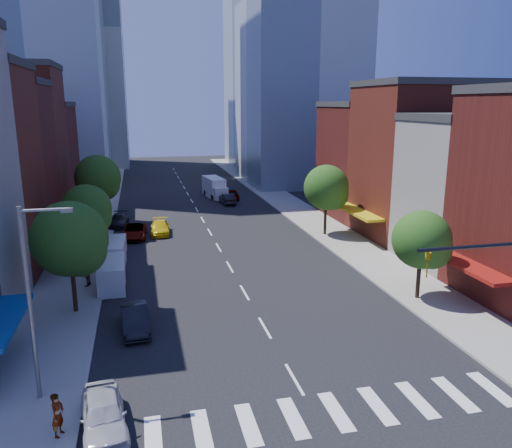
# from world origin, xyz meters

# --- Properties ---
(ground) EXTENTS (220.00, 220.00, 0.00)m
(ground) POSITION_xyz_m (0.00, 0.00, 0.00)
(ground) COLOR black
(ground) RESTS_ON ground
(sidewalk_left) EXTENTS (5.00, 120.00, 0.15)m
(sidewalk_left) POSITION_xyz_m (-12.50, 40.00, 0.07)
(sidewalk_left) COLOR gray
(sidewalk_left) RESTS_ON ground
(sidewalk_right) EXTENTS (5.00, 120.00, 0.15)m
(sidewalk_right) POSITION_xyz_m (12.50, 40.00, 0.07)
(sidewalk_right) COLOR gray
(sidewalk_right) RESTS_ON ground
(crosswalk) EXTENTS (19.00, 3.00, 0.01)m
(crosswalk) POSITION_xyz_m (0.00, -3.00, 0.01)
(crosswalk) COLOR silver
(crosswalk) RESTS_ON ground
(bldg_left_4) EXTENTS (12.00, 9.00, 17.00)m
(bldg_left_4) POSITION_xyz_m (-21.00, 37.50, 8.50)
(bldg_left_4) COLOR maroon
(bldg_left_4) RESTS_ON ground
(bldg_left_5) EXTENTS (12.00, 10.00, 13.00)m
(bldg_left_5) POSITION_xyz_m (-21.00, 47.00, 6.50)
(bldg_left_5) COLOR #4E1713
(bldg_left_5) RESTS_ON ground
(bldg_right_1) EXTENTS (12.00, 8.00, 12.00)m
(bldg_right_1) POSITION_xyz_m (21.00, 15.00, 6.00)
(bldg_right_1) COLOR #B8B3AA
(bldg_right_1) RESTS_ON ground
(bldg_right_2) EXTENTS (12.00, 10.00, 15.00)m
(bldg_right_2) POSITION_xyz_m (21.00, 24.00, 7.50)
(bldg_right_2) COLOR maroon
(bldg_right_2) RESTS_ON ground
(bldg_right_3) EXTENTS (12.00, 10.00, 13.00)m
(bldg_right_3) POSITION_xyz_m (21.00, 34.00, 6.50)
(bldg_right_3) COLOR #4E1713
(bldg_right_3) RESTS_ON ground
(tower_far_w) EXTENTS (18.00, 18.00, 56.00)m
(tower_far_w) POSITION_xyz_m (-18.00, 95.00, 28.00)
(tower_far_w) COLOR #9EA5AD
(tower_far_w) RESTS_ON ground
(streetlight) EXTENTS (2.25, 0.25, 9.00)m
(streetlight) POSITION_xyz_m (-11.81, 1.00, 5.28)
(streetlight) COLOR slate
(streetlight) RESTS_ON sidewalk_left
(tree_left_near) EXTENTS (4.80, 4.80, 7.30)m
(tree_left_near) POSITION_xyz_m (-11.35, 10.92, 4.87)
(tree_left_near) COLOR black
(tree_left_near) RESTS_ON sidewalk_left
(tree_left_mid) EXTENTS (4.20, 4.20, 6.65)m
(tree_left_mid) POSITION_xyz_m (-11.35, 21.92, 4.53)
(tree_left_mid) COLOR black
(tree_left_mid) RESTS_ON sidewalk_left
(tree_left_far) EXTENTS (5.00, 5.00, 7.75)m
(tree_left_far) POSITION_xyz_m (-11.35, 35.92, 5.20)
(tree_left_far) COLOR black
(tree_left_far) RESTS_ON sidewalk_left
(tree_right_near) EXTENTS (4.00, 4.00, 6.20)m
(tree_right_near) POSITION_xyz_m (11.65, 7.92, 4.19)
(tree_right_near) COLOR black
(tree_right_near) RESTS_ON sidewalk_right
(tree_right_far) EXTENTS (4.60, 4.60, 7.20)m
(tree_right_far) POSITION_xyz_m (11.65, 25.92, 4.86)
(tree_right_far) COLOR black
(tree_right_far) RESTS_ON sidewalk_right
(parked_car_front) EXTENTS (2.36, 4.67, 1.53)m
(parked_car_front) POSITION_xyz_m (-8.97, -2.00, 0.76)
(parked_car_front) COLOR #B8B8BD
(parked_car_front) RESTS_ON ground
(parked_car_second) EXTENTS (1.86, 4.55, 1.47)m
(parked_car_second) POSITION_xyz_m (-7.71, 7.50, 0.73)
(parked_car_second) COLOR black
(parked_car_second) RESTS_ON ground
(parked_car_third) EXTENTS (2.60, 5.14, 1.39)m
(parked_car_third) POSITION_xyz_m (-7.81, 29.35, 0.70)
(parked_car_third) COLOR #999999
(parked_car_third) RESTS_ON ground
(parked_car_rear) EXTENTS (2.33, 4.83, 1.36)m
(parked_car_rear) POSITION_xyz_m (-9.50, 34.97, 0.68)
(parked_car_rear) COLOR black
(parked_car_rear) RESTS_ON ground
(cargo_van_near) EXTENTS (2.04, 4.84, 2.05)m
(cargo_van_near) POSITION_xyz_m (-9.37, 15.28, 1.01)
(cargo_van_near) COLOR silver
(cargo_van_near) RESTS_ON ground
(cargo_van_far) EXTENTS (2.18, 5.05, 2.12)m
(cargo_van_far) POSITION_xyz_m (-9.50, 20.72, 1.05)
(cargo_van_far) COLOR silver
(cargo_van_far) RESTS_ON ground
(taxi) EXTENTS (2.14, 4.75, 1.35)m
(taxi) POSITION_xyz_m (-5.18, 30.50, 0.68)
(taxi) COLOR yellow
(taxi) RESTS_ON ground
(traffic_car_oncoming) EXTENTS (1.82, 4.39, 1.41)m
(traffic_car_oncoming) POSITION_xyz_m (4.52, 44.75, 0.71)
(traffic_car_oncoming) COLOR black
(traffic_car_oncoming) RESTS_ON ground
(traffic_car_far) EXTENTS (1.83, 4.39, 1.48)m
(traffic_car_far) POSITION_xyz_m (5.70, 47.89, 0.74)
(traffic_car_far) COLOR #999999
(traffic_car_far) RESTS_ON ground
(box_truck) EXTENTS (2.92, 7.24, 2.83)m
(box_truck) POSITION_xyz_m (3.64, 50.32, 1.34)
(box_truck) COLOR silver
(box_truck) RESTS_ON ground
(pedestrian_near) EXTENTS (0.67, 0.80, 1.88)m
(pedestrian_near) POSITION_xyz_m (-10.73, -2.10, 1.09)
(pedestrian_near) COLOR #999999
(pedestrian_near) RESTS_ON sidewalk_left
(pedestrian_far) EXTENTS (0.83, 0.92, 1.57)m
(pedestrian_far) POSITION_xyz_m (-11.25, 15.67, 0.94)
(pedestrian_far) COLOR #999999
(pedestrian_far) RESTS_ON sidewalk_left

